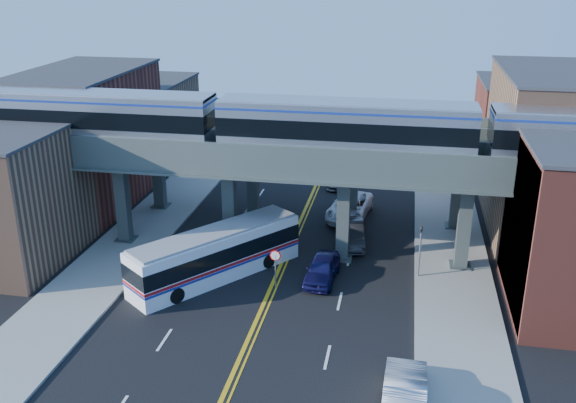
% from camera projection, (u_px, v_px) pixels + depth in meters
% --- Properties ---
extents(ground, '(120.00, 120.00, 0.00)m').
position_uv_depth(ground, '(261.00, 311.00, 38.06)').
color(ground, black).
rests_on(ground, ground).
extents(sidewalk_west, '(5.00, 70.00, 0.16)m').
position_uv_depth(sidewalk_west, '(143.00, 230.00, 49.19)').
color(sidewalk_west, gray).
rests_on(sidewalk_west, ground).
extents(sidewalk_east, '(5.00, 70.00, 0.16)m').
position_uv_depth(sidewalk_east, '(451.00, 254.00, 45.26)').
color(sidewalk_east, gray).
rests_on(sidewalk_east, ground).
extents(building_west_a, '(8.00, 10.00, 9.00)m').
position_uv_depth(building_west_a, '(6.00, 197.00, 43.31)').
color(building_west_a, brown).
rests_on(building_west_a, ground).
extents(building_west_b, '(8.00, 14.00, 11.00)m').
position_uv_depth(building_west_b, '(88.00, 138.00, 53.99)').
color(building_west_b, brown).
rests_on(building_west_b, ground).
extents(building_west_c, '(8.00, 10.00, 8.00)m').
position_uv_depth(building_west_c, '(148.00, 120.00, 66.48)').
color(building_west_c, brown).
rests_on(building_west_c, ground).
extents(building_east_b, '(8.00, 14.00, 12.00)m').
position_uv_depth(building_east_b, '(550.00, 155.00, 47.50)').
color(building_east_b, brown).
rests_on(building_east_b, ground).
extents(building_east_c, '(8.00, 10.00, 9.00)m').
position_uv_depth(building_east_c, '(521.00, 131.00, 59.98)').
color(building_east_c, brown).
rests_on(building_east_c, ground).
extents(mural_panel, '(0.10, 9.50, 9.50)m').
position_uv_depth(mural_panel, '(516.00, 229.00, 37.57)').
color(mural_panel, teal).
rests_on(mural_panel, ground).
extents(elevated_viaduct_near, '(52.00, 3.60, 7.40)m').
position_uv_depth(elevated_viaduct_near, '(285.00, 167.00, 43.13)').
color(elevated_viaduct_near, '#434E4B').
rests_on(elevated_viaduct_near, ground).
extents(elevated_viaduct_far, '(52.00, 3.60, 7.40)m').
position_uv_depth(elevated_viaduct_far, '(302.00, 140.00, 49.57)').
color(elevated_viaduct_far, '#434E4B').
rests_on(elevated_viaduct_far, ground).
extents(transit_train, '(51.11, 3.21, 3.74)m').
position_uv_depth(transit_train, '(345.00, 127.00, 41.41)').
color(transit_train, black).
rests_on(transit_train, elevated_viaduct_near).
extents(stop_sign, '(0.76, 0.09, 2.63)m').
position_uv_depth(stop_sign, '(275.00, 263.00, 40.14)').
color(stop_sign, slate).
rests_on(stop_sign, ground).
extents(traffic_signal, '(0.15, 0.18, 4.10)m').
position_uv_depth(traffic_signal, '(420.00, 246.00, 41.19)').
color(traffic_signal, slate).
rests_on(traffic_signal, ground).
extents(transit_bus, '(9.55, 11.16, 3.11)m').
position_uv_depth(transit_bus, '(216.00, 254.00, 41.63)').
color(transit_bus, white).
rests_on(transit_bus, ground).
extents(car_lane_a, '(2.19, 4.77, 1.58)m').
position_uv_depth(car_lane_a, '(322.00, 269.00, 41.46)').
color(car_lane_a, '#121140').
rests_on(car_lane_a, ground).
extents(car_lane_b, '(2.48, 5.31, 1.68)m').
position_uv_depth(car_lane_b, '(351.00, 233.00, 46.76)').
color(car_lane_b, '#2E2E31').
rests_on(car_lane_b, ground).
extents(car_lane_c, '(3.69, 6.64, 1.76)m').
position_uv_depth(car_lane_c, '(350.00, 207.00, 51.68)').
color(car_lane_c, white).
rests_on(car_lane_c, ground).
extents(car_lane_d, '(2.39, 5.70, 1.64)m').
position_uv_depth(car_lane_d, '(341.00, 175.00, 59.42)').
color(car_lane_d, '#98989C').
rests_on(car_lane_d, ground).
extents(car_parked_curb, '(2.06, 5.60, 1.83)m').
position_uv_depth(car_parked_curb, '(405.00, 393.00, 29.36)').
color(car_parked_curb, '#BABABF').
rests_on(car_parked_curb, ground).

